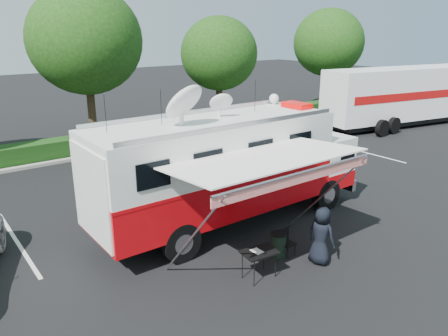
{
  "coord_description": "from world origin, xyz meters",
  "views": [
    {
      "loc": [
        -8.78,
        -11.16,
        6.6
      ],
      "look_at": [
        0.0,
        0.5,
        1.9
      ],
      "focal_mm": 35.0,
      "sensor_mm": 36.0,
      "label": 1
    }
  ],
  "objects_px": {
    "command_truck": "(231,167)",
    "semi_trailer": "(406,95)",
    "trash_bin": "(278,244)",
    "folding_table": "(259,253)"
  },
  "relations": [
    {
      "from": "folding_table",
      "to": "trash_bin",
      "type": "relative_size",
      "value": 1.37
    },
    {
      "from": "folding_table",
      "to": "semi_trailer",
      "type": "distance_m",
      "value": 23.23
    },
    {
      "from": "folding_table",
      "to": "command_truck",
      "type": "bearing_deg",
      "value": 64.68
    },
    {
      "from": "trash_bin",
      "to": "command_truck",
      "type": "bearing_deg",
      "value": 83.87
    },
    {
      "from": "folding_table",
      "to": "trash_bin",
      "type": "distance_m",
      "value": 1.44
    },
    {
      "from": "trash_bin",
      "to": "semi_trailer",
      "type": "relative_size",
      "value": 0.06
    },
    {
      "from": "folding_table",
      "to": "semi_trailer",
      "type": "xyz_separation_m",
      "value": [
        21.43,
        8.88,
        1.34
      ]
    },
    {
      "from": "command_truck",
      "to": "semi_trailer",
      "type": "xyz_separation_m",
      "value": [
        19.87,
        5.6,
        0.03
      ]
    },
    {
      "from": "command_truck",
      "to": "semi_trailer",
      "type": "height_order",
      "value": "command_truck"
    },
    {
      "from": "semi_trailer",
      "to": "folding_table",
      "type": "bearing_deg",
      "value": -157.49
    }
  ]
}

